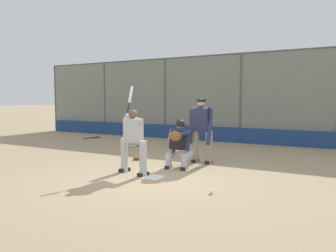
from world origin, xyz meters
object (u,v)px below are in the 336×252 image
at_px(batter_at_plate, 133,139).
at_px(spare_bat_first_base_side, 94,138).
at_px(catcher_behind_plate, 179,143).
at_px(spare_bat_third_base_side, 132,146).
at_px(baseball_loose, 211,192).
at_px(fielding_glove_on_dirt, 138,158).
at_px(umpire_home, 201,129).

xyz_separation_m(batter_at_plate, spare_bat_first_base_side, (5.44, -4.82, -0.77)).
height_order(batter_at_plate, catcher_behind_plate, batter_at_plate).
height_order(spare_bat_third_base_side, baseball_loose, baseball_loose).
height_order(spare_bat_third_base_side, fielding_glove_on_dirt, fielding_glove_on_dirt).
xyz_separation_m(batter_at_plate, baseball_loose, (-2.16, 0.68, -0.76)).
height_order(spare_bat_first_base_side, fielding_glove_on_dirt, fielding_glove_on_dirt).
bearing_deg(spare_bat_first_base_side, fielding_glove_on_dirt, -114.00).
bearing_deg(spare_bat_first_base_side, baseball_loose, -113.63).
xyz_separation_m(catcher_behind_plate, spare_bat_third_base_side, (3.09, -2.38, -0.59)).
relative_size(batter_at_plate, catcher_behind_plate, 1.68).
xyz_separation_m(umpire_home, fielding_glove_on_dirt, (1.74, 0.44, -0.88)).
bearing_deg(baseball_loose, spare_bat_third_base_side, -41.77).
relative_size(batter_at_plate, fielding_glove_on_dirt, 7.49).
bearing_deg(baseball_loose, catcher_behind_plate, -48.71).
bearing_deg(spare_bat_third_base_side, fielding_glove_on_dirt, 105.27).
distance_m(spare_bat_third_base_side, baseball_loose, 6.20).
bearing_deg(spare_bat_first_base_side, catcher_behind_plate, -109.48).
distance_m(catcher_behind_plate, spare_bat_third_base_side, 3.95).
distance_m(spare_bat_first_base_side, fielding_glove_on_dirt, 5.68).
xyz_separation_m(catcher_behind_plate, fielding_glove_on_dirt, (1.49, -0.39, -0.58)).
height_order(catcher_behind_plate, baseball_loose, catcher_behind_plate).
relative_size(spare_bat_third_base_side, spare_bat_first_base_side, 0.99).
distance_m(catcher_behind_plate, umpire_home, 0.92).
bearing_deg(umpire_home, fielding_glove_on_dirt, 17.04).
height_order(catcher_behind_plate, umpire_home, umpire_home).
bearing_deg(umpire_home, spare_bat_first_base_side, -21.82).
xyz_separation_m(batter_at_plate, spare_bat_third_base_side, (2.46, -3.45, -0.77)).
relative_size(spare_bat_third_base_side, baseball_loose, 11.11).
xyz_separation_m(catcher_behind_plate, baseball_loose, (-1.53, 1.75, -0.59)).
distance_m(batter_at_plate, spare_bat_first_base_side, 7.31).
distance_m(umpire_home, spare_bat_third_base_side, 3.79).
relative_size(catcher_behind_plate, spare_bat_third_base_side, 1.47).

